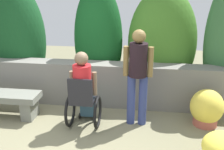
# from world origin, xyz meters

# --- Properties ---
(ground_plane) EXTENTS (12.61, 12.61, 0.00)m
(ground_plane) POSITION_xyz_m (0.00, 0.00, 0.00)
(ground_plane) COLOR #767255
(stone_retaining_wall) EXTENTS (6.14, 0.39, 0.87)m
(stone_retaining_wall) POSITION_xyz_m (0.00, 1.51, 0.43)
(stone_retaining_wall) COLOR slate
(stone_retaining_wall) RESTS_ON ground
(hedge_backdrop) EXTENTS (6.13, 1.10, 2.63)m
(hedge_backdrop) POSITION_xyz_m (0.16, 2.07, 1.20)
(hedge_backdrop) COLOR #33691A
(hedge_backdrop) RESTS_ON ground
(person_in_wheelchair) EXTENTS (0.53, 0.66, 1.33)m
(person_in_wheelchair) POSITION_xyz_m (0.17, 0.63, 0.62)
(person_in_wheelchair) COLOR black
(person_in_wheelchair) RESTS_ON ground
(person_standing_companion) EXTENTS (0.49, 0.30, 1.66)m
(person_standing_companion) POSITION_xyz_m (1.05, 0.81, 0.96)
(person_standing_companion) COLOR navy
(person_standing_companion) RESTS_ON ground
(flower_pot_terracotta_by_wall) EXTENTS (0.56, 0.56, 0.65)m
(flower_pot_terracotta_by_wall) POSITION_xyz_m (2.25, 0.93, 0.30)
(flower_pot_terracotta_by_wall) COLOR #AA5545
(flower_pot_terracotta_by_wall) RESTS_ON ground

